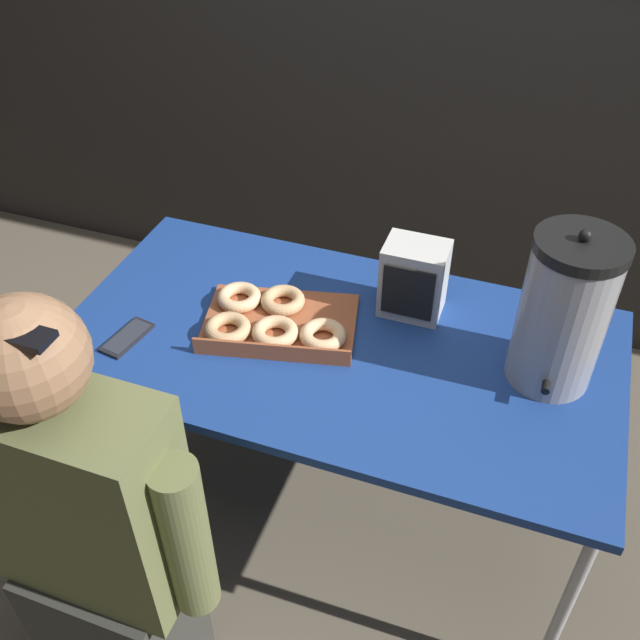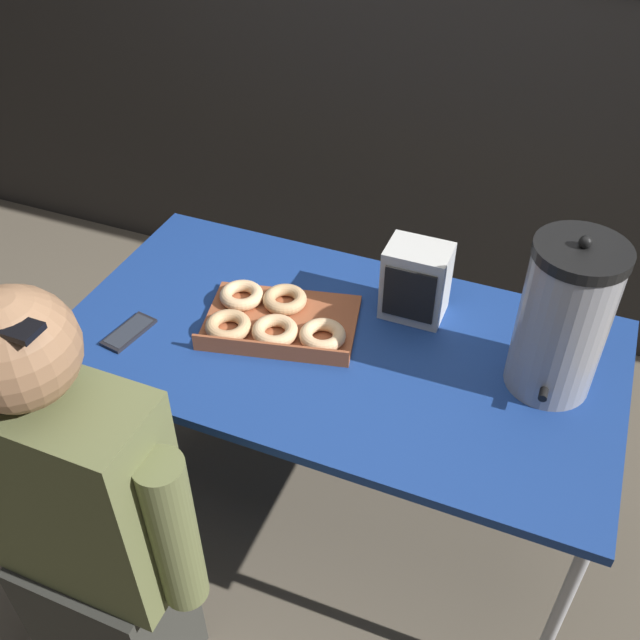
{
  "view_description": "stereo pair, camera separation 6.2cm",
  "coord_description": "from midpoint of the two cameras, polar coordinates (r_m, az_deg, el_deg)",
  "views": [
    {
      "loc": [
        0.44,
        -1.36,
        2.0
      ],
      "look_at": [
        -0.05,
        0.0,
        0.78
      ],
      "focal_mm": 40.0,
      "sensor_mm": 36.0,
      "label": 1
    },
    {
      "loc": [
        0.49,
        -1.33,
        2.0
      ],
      "look_at": [
        -0.05,
        0.0,
        0.78
      ],
      "focal_mm": 40.0,
      "sensor_mm": 36.0,
      "label": 2
    }
  ],
  "objects": [
    {
      "name": "folding_table",
      "position": [
        1.94,
        0.51,
        -2.65
      ],
      "size": [
        1.49,
        0.8,
        0.72
      ],
      "color": "navy",
      "rests_on": "ground"
    },
    {
      "name": "person_seated",
      "position": [
        1.74,
        -18.86,
        -16.23
      ],
      "size": [
        0.61,
        0.25,
        1.28
      ],
      "rotation": [
        0.0,
        0.0,
        3.14
      ],
      "color": "#33332D",
      "rests_on": "ground"
    },
    {
      "name": "space_heater",
      "position": [
        1.96,
        6.6,
        3.26
      ],
      "size": [
        0.17,
        0.14,
        0.22
      ],
      "color": "silver",
      "rests_on": "folding_table"
    },
    {
      "name": "coffee_urn",
      "position": [
        1.77,
        17.95,
        0.57
      ],
      "size": [
        0.22,
        0.24,
        0.44
      ],
      "color": "#939399",
      "rests_on": "folding_table"
    },
    {
      "name": "cell_phone",
      "position": [
        2.0,
        -16.04,
        -1.37
      ],
      "size": [
        0.09,
        0.16,
        0.01
      ],
      "rotation": [
        0.0,
        0.0,
        -0.16
      ],
      "color": "black",
      "rests_on": "folding_table"
    },
    {
      "name": "ground_plane",
      "position": [
        2.46,
        0.41,
        -14.32
      ],
      "size": [
        12.0,
        12.0,
        0.0
      ],
      "primitive_type": "plane",
      "color": "brown"
    },
    {
      "name": "donut_box",
      "position": [
        1.95,
        -4.64,
        -0.09
      ],
      "size": [
        0.47,
        0.37,
        0.05
      ],
      "rotation": [
        0.0,
        0.0,
        0.22
      ],
      "color": "brown",
      "rests_on": "folding_table"
    }
  ]
}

